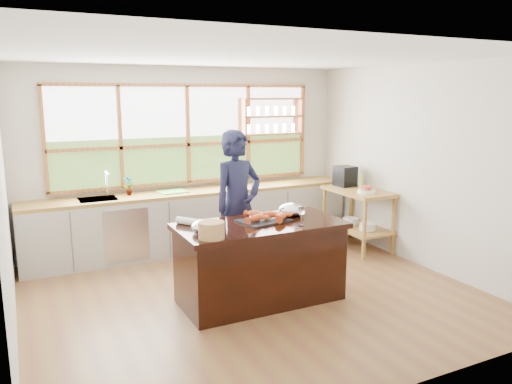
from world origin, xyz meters
TOP-DOWN VIEW (x-y plane):
  - ground_plane at (0.00, 0.00)m, footprint 5.00×5.00m
  - room_shell at (0.02, 0.51)m, footprint 5.02×4.52m
  - back_counter at (-0.02, 1.94)m, footprint 4.90×0.63m
  - right_shelf_unit at (2.19, 0.89)m, footprint 0.62×1.10m
  - island at (0.00, -0.20)m, footprint 1.85×0.90m
  - cook at (0.06, 0.54)m, footprint 0.77×0.60m
  - potted_plant at (-0.96, 2.00)m, footprint 0.17×0.14m
  - cutting_board at (-0.34, 1.94)m, footprint 0.43×0.34m
  - espresso_machine at (2.19, 1.24)m, footprint 0.29×0.31m
  - wine_bottle at (2.24, 0.90)m, footprint 0.08×0.08m
  - fruit_bowl at (2.14, 0.65)m, footprint 0.26×0.26m
  - slate_board at (0.08, -0.13)m, footprint 0.61×0.49m
  - lobster_pile at (0.10, -0.13)m, footprint 0.52×0.44m
  - mixing_bowl_left at (-0.67, -0.26)m, footprint 0.28×0.28m
  - mixing_bowl_right at (0.50, -0.03)m, footprint 0.32×0.32m
  - wine_glass at (0.35, -0.49)m, footprint 0.08×0.08m
  - wicker_basket at (-0.69, -0.50)m, footprint 0.26×0.26m
  - parchment_roll at (-0.73, 0.08)m, footprint 0.24×0.29m

SIDE VIEW (x-z plane):
  - ground_plane at x=0.00m, z-range 0.00..0.00m
  - island at x=0.00m, z-range 0.00..0.90m
  - back_counter at x=-0.02m, z-range 0.00..0.90m
  - right_shelf_unit at x=2.19m, z-range 0.15..1.05m
  - cutting_board at x=-0.34m, z-range 0.90..0.91m
  - slate_board at x=0.08m, z-range 0.90..0.92m
  - cook at x=0.06m, z-range 0.00..1.88m
  - parchment_roll at x=-0.73m, z-range 0.90..0.98m
  - fruit_bowl at x=2.14m, z-range 0.89..1.00m
  - lobster_pile at x=0.10m, z-range 0.92..1.00m
  - mixing_bowl_left at x=-0.67m, z-range 0.89..1.03m
  - mixing_bowl_right at x=0.50m, z-range 0.89..1.04m
  - wicker_basket at x=-0.69m, z-range 0.90..1.07m
  - wine_bottle at x=2.24m, z-range 0.90..1.16m
  - potted_plant at x=-0.96m, z-range 0.90..1.18m
  - espresso_machine at x=2.19m, z-range 0.90..1.21m
  - wine_glass at x=0.35m, z-range 0.95..1.17m
  - room_shell at x=0.02m, z-range 0.40..3.11m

